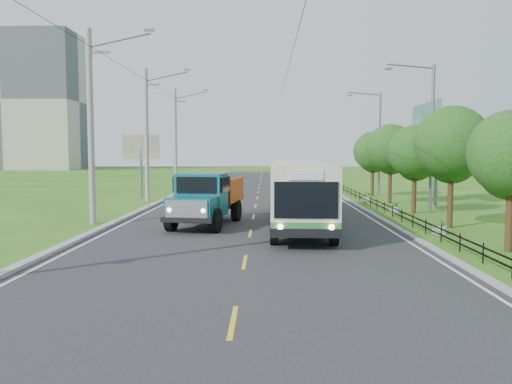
{
  "coord_description": "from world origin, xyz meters",
  "views": [
    {
      "loc": [
        0.72,
        -16.62,
        3.7
      ],
      "look_at": [
        0.26,
        6.3,
        1.9
      ],
      "focal_mm": 35.0,
      "sensor_mm": 36.0,
      "label": 1
    }
  ],
  "objects_px": {
    "tree_third": "(452,147)",
    "planter_near": "(439,228)",
    "pole_mid": "(147,134)",
    "billboard_left": "(141,151)",
    "bus": "(299,187)",
    "tree_fourth": "(415,155)",
    "planter_mid": "(394,209)",
    "pole_near": "(91,126)",
    "dump_truck": "(207,196)",
    "billboard_right": "(426,130)",
    "planter_far": "(368,197)",
    "streetlight_far": "(378,139)",
    "tree_back": "(373,153)",
    "tree_second": "(511,158)",
    "streetlight_mid": "(429,133)",
    "pole_far": "(176,139)",
    "tree_fifth": "(391,151)"
  },
  "relations": [
    {
      "from": "tree_third",
      "to": "planter_mid",
      "type": "distance_m",
      "value": 7.04
    },
    {
      "from": "pole_mid",
      "to": "pole_far",
      "type": "relative_size",
      "value": 1.0
    },
    {
      "from": "tree_third",
      "to": "dump_truck",
      "type": "xyz_separation_m",
      "value": [
        -12.15,
        0.47,
        -2.46
      ]
    },
    {
      "from": "streetlight_mid",
      "to": "bus",
      "type": "xyz_separation_m",
      "value": [
        -8.16,
        -4.15,
        -3.01
      ]
    },
    {
      "from": "streetlight_mid",
      "to": "dump_truck",
      "type": "xyz_separation_m",
      "value": [
        -12.94,
        -5.39,
        -3.38
      ]
    },
    {
      "from": "tree_fourth",
      "to": "planter_mid",
      "type": "relative_size",
      "value": 8.06
    },
    {
      "from": "planter_near",
      "to": "billboard_right",
      "type": "height_order",
      "value": "billboard_right"
    },
    {
      "from": "billboard_left",
      "to": "pole_near",
      "type": "bearing_deg",
      "value": -85.28
    },
    {
      "from": "pole_far",
      "to": "tree_back",
      "type": "bearing_deg",
      "value": -20.74
    },
    {
      "from": "tree_second",
      "to": "tree_back",
      "type": "relative_size",
      "value": 0.96
    },
    {
      "from": "tree_third",
      "to": "billboard_left",
      "type": "xyz_separation_m",
      "value": [
        -19.36,
        15.86,
        -0.12
      ]
    },
    {
      "from": "tree_second",
      "to": "streetlight_mid",
      "type": "distance_m",
      "value": 11.97
    },
    {
      "from": "billboard_left",
      "to": "dump_truck",
      "type": "relative_size",
      "value": 0.77
    },
    {
      "from": "planter_mid",
      "to": "planter_far",
      "type": "xyz_separation_m",
      "value": [
        0.0,
        8.0,
        0.0
      ]
    },
    {
      "from": "pole_far",
      "to": "billboard_right",
      "type": "bearing_deg",
      "value": -32.3
    },
    {
      "from": "pole_near",
      "to": "billboard_left",
      "type": "distance_m",
      "value": 15.1
    },
    {
      "from": "planter_mid",
      "to": "billboard_left",
      "type": "height_order",
      "value": "billboard_left"
    },
    {
      "from": "tree_fourth",
      "to": "planter_near",
      "type": "relative_size",
      "value": 8.06
    },
    {
      "from": "billboard_left",
      "to": "bus",
      "type": "distance_m",
      "value": 18.65
    },
    {
      "from": "planter_near",
      "to": "planter_far",
      "type": "height_order",
      "value": "same"
    },
    {
      "from": "tree_second",
      "to": "dump_truck",
      "type": "distance_m",
      "value": 13.91
    },
    {
      "from": "billboard_right",
      "to": "bus",
      "type": "xyz_separation_m",
      "value": [
        -9.82,
        -10.15,
        -3.45
      ]
    },
    {
      "from": "streetlight_far",
      "to": "planter_mid",
      "type": "relative_size",
      "value": 13.54
    },
    {
      "from": "pole_near",
      "to": "streetlight_mid",
      "type": "height_order",
      "value": "pole_near"
    },
    {
      "from": "billboard_left",
      "to": "pole_far",
      "type": "bearing_deg",
      "value": 82.17
    },
    {
      "from": "streetlight_far",
      "to": "billboard_left",
      "type": "relative_size",
      "value": 1.74
    },
    {
      "from": "tree_third",
      "to": "planter_near",
      "type": "xyz_separation_m",
      "value": [
        -1.26,
        -2.14,
        -3.7
      ]
    },
    {
      "from": "tree_third",
      "to": "tree_back",
      "type": "xyz_separation_m",
      "value": [
        -0.0,
        18.0,
        -0.33
      ]
    },
    {
      "from": "pole_far",
      "to": "dump_truck",
      "type": "distance_m",
      "value": 25.36
    },
    {
      "from": "pole_mid",
      "to": "billboard_right",
      "type": "distance_m",
      "value": 20.59
    },
    {
      "from": "pole_far",
      "to": "planter_mid",
      "type": "xyz_separation_m",
      "value": [
        16.86,
        -19.0,
        -4.81
      ]
    },
    {
      "from": "pole_near",
      "to": "planter_far",
      "type": "relative_size",
      "value": 14.93
    },
    {
      "from": "tree_third",
      "to": "billboard_left",
      "type": "bearing_deg",
      "value": 140.67
    },
    {
      "from": "streetlight_mid",
      "to": "bus",
      "type": "relative_size",
      "value": 0.55
    },
    {
      "from": "tree_fourth",
      "to": "pole_near",
      "type": "bearing_deg",
      "value": -164.16
    },
    {
      "from": "pole_mid",
      "to": "planter_near",
      "type": "xyz_separation_m",
      "value": [
        16.86,
        -15.0,
        -4.81
      ]
    },
    {
      "from": "dump_truck",
      "to": "billboard_right",
      "type": "bearing_deg",
      "value": 47.85
    },
    {
      "from": "tree_third",
      "to": "planter_mid",
      "type": "xyz_separation_m",
      "value": [
        -1.26,
        5.86,
        -3.7
      ]
    },
    {
      "from": "tree_fifth",
      "to": "bus",
      "type": "bearing_deg",
      "value": -125.62
    },
    {
      "from": "pole_mid",
      "to": "tree_fourth",
      "type": "bearing_deg",
      "value": -20.74
    },
    {
      "from": "planter_near",
      "to": "pole_far",
      "type": "bearing_deg",
      "value": 121.99
    },
    {
      "from": "planter_near",
      "to": "dump_truck",
      "type": "height_order",
      "value": "dump_truck"
    },
    {
      "from": "tree_fourth",
      "to": "planter_far",
      "type": "xyz_separation_m",
      "value": [
        -1.26,
        7.86,
        -3.3
      ]
    },
    {
      "from": "pole_near",
      "to": "tree_second",
      "type": "height_order",
      "value": "pole_near"
    },
    {
      "from": "billboard_right",
      "to": "bus",
      "type": "distance_m",
      "value": 14.54
    },
    {
      "from": "tree_fourth",
      "to": "planter_mid",
      "type": "bearing_deg",
      "value": -173.61
    },
    {
      "from": "tree_fourth",
      "to": "tree_back",
      "type": "bearing_deg",
      "value": 90.0
    },
    {
      "from": "bus",
      "to": "tree_second",
      "type": "bearing_deg",
      "value": -44.28
    },
    {
      "from": "tree_fourth",
      "to": "bus",
      "type": "bearing_deg",
      "value": -149.8
    },
    {
      "from": "streetlight_mid",
      "to": "billboard_right",
      "type": "bearing_deg",
      "value": 74.56
    }
  ]
}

